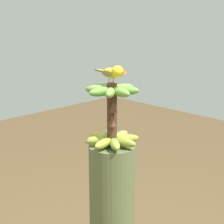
% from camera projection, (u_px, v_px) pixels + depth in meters
% --- Properties ---
extents(banana_bunch, '(0.27, 0.27, 0.31)m').
position_uv_depth(banana_bunch, '(112.00, 115.00, 1.82)').
color(banana_bunch, '#4C2D1E').
rests_on(banana_bunch, banana_tree).
extents(perched_bird, '(0.06, 0.20, 0.09)m').
position_uv_depth(perched_bird, '(113.00, 72.00, 1.76)').
color(perched_bird, '#C68933').
rests_on(perched_bird, banana_bunch).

